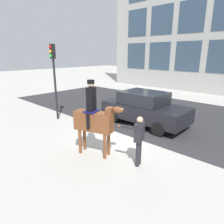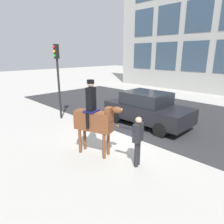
{
  "view_description": "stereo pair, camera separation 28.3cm",
  "coord_description": "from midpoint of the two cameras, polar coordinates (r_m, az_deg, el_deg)",
  "views": [
    {
      "loc": [
        4.99,
        -5.91,
        3.47
      ],
      "look_at": [
        0.37,
        -0.95,
        1.49
      ],
      "focal_mm": 32.0,
      "sensor_mm": 36.0,
      "label": 1
    },
    {
      "loc": [
        5.19,
        -5.72,
        3.47
      ],
      "look_at": [
        0.37,
        -0.95,
        1.49
      ],
      "focal_mm": 32.0,
      "sensor_mm": 36.0,
      "label": 2
    }
  ],
  "objects": [
    {
      "name": "road_surface",
      "position": [
        12.23,
        16.53,
        -0.86
      ],
      "size": [
        23.37,
        8.5,
        0.01
      ],
      "color": "#2D2D30",
      "rests_on": "ground_plane"
    },
    {
      "name": "mounted_horse_lead",
      "position": [
        6.87,
        -6.23,
        -1.98
      ],
      "size": [
        1.78,
        0.88,
        2.65
      ],
      "rotation": [
        0.0,
        0.0,
        0.33
      ],
      "color": "brown",
      "rests_on": "ground_plane"
    },
    {
      "name": "ground_plane",
      "position": [
        8.47,
        1.64,
        -7.88
      ],
      "size": [
        80.0,
        80.0,
        0.0
      ],
      "primitive_type": "plane",
      "color": "#B2AFA8"
    },
    {
      "name": "street_car_near_lane",
      "position": [
        10.15,
        8.48,
        1.11
      ],
      "size": [
        4.3,
        2.02,
        1.66
      ],
      "color": "black",
      "rests_on": "ground_plane"
    },
    {
      "name": "traffic_light",
      "position": [
        11.0,
        -17.02,
        11.34
      ],
      "size": [
        0.24,
        0.29,
        3.95
      ],
      "color": "black",
      "rests_on": "ground_plane"
    },
    {
      "name": "pedestrian_bystander",
      "position": [
        6.3,
        6.33,
        -7.2
      ],
      "size": [
        0.8,
        0.61,
        1.64
      ],
      "rotation": [
        0.0,
        0.0,
        -2.86
      ],
      "color": "#232328",
      "rests_on": "ground_plane"
    }
  ]
}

